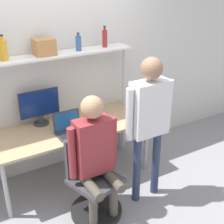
{
  "coord_description": "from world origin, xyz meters",
  "views": [
    {
      "loc": [
        -1.26,
        -2.72,
        2.46
      ],
      "look_at": [
        0.26,
        -0.14,
        1.07
      ],
      "focal_mm": 50.0,
      "sensor_mm": 36.0,
      "label": 1
    }
  ],
  "objects_px": {
    "laptop": "(69,127)",
    "office_chair": "(93,191)",
    "storage_box": "(44,47)",
    "monitor": "(40,106)",
    "person_standing": "(149,113)",
    "cell_phone": "(92,126)",
    "bottle_blue": "(78,43)",
    "bottle_red": "(105,38)",
    "person_seated": "(95,150)",
    "bottle_amber": "(3,50)"
  },
  "relations": [
    {
      "from": "laptop",
      "to": "office_chair",
      "type": "xyz_separation_m",
      "value": [
        0.01,
        -0.58,
        -0.52
      ]
    },
    {
      "from": "laptop",
      "to": "storage_box",
      "type": "bearing_deg",
      "value": 103.46
    },
    {
      "from": "monitor",
      "to": "person_standing",
      "type": "bearing_deg",
      "value": -50.34
    },
    {
      "from": "laptop",
      "to": "cell_phone",
      "type": "relative_size",
      "value": 2.18
    },
    {
      "from": "bottle_blue",
      "to": "bottle_red",
      "type": "bearing_deg",
      "value": 0.0
    },
    {
      "from": "monitor",
      "to": "storage_box",
      "type": "bearing_deg",
      "value": -10.3
    },
    {
      "from": "bottle_blue",
      "to": "cell_phone",
      "type": "bearing_deg",
      "value": -96.0
    },
    {
      "from": "person_seated",
      "to": "laptop",
      "type": "bearing_deg",
      "value": 91.62
    },
    {
      "from": "bottle_amber",
      "to": "person_seated",
      "type": "bearing_deg",
      "value": -60.75
    },
    {
      "from": "bottle_red",
      "to": "laptop",
      "type": "bearing_deg",
      "value": -152.41
    },
    {
      "from": "storage_box",
      "to": "monitor",
      "type": "bearing_deg",
      "value": 169.7
    },
    {
      "from": "bottle_blue",
      "to": "bottle_red",
      "type": "distance_m",
      "value": 0.35
    },
    {
      "from": "monitor",
      "to": "storage_box",
      "type": "height_order",
      "value": "storage_box"
    },
    {
      "from": "person_seated",
      "to": "storage_box",
      "type": "xyz_separation_m",
      "value": [
        -0.1,
        0.98,
        0.85
      ]
    },
    {
      "from": "laptop",
      "to": "storage_box",
      "type": "distance_m",
      "value": 0.94
    },
    {
      "from": "storage_box",
      "to": "office_chair",
      "type": "bearing_deg",
      "value": -84.43
    },
    {
      "from": "office_chair",
      "to": "storage_box",
      "type": "height_order",
      "value": "storage_box"
    },
    {
      "from": "person_standing",
      "to": "monitor",
      "type": "bearing_deg",
      "value": 129.66
    },
    {
      "from": "laptop",
      "to": "office_chair",
      "type": "height_order",
      "value": "laptop"
    },
    {
      "from": "cell_phone",
      "to": "bottle_red",
      "type": "relative_size",
      "value": 0.58
    },
    {
      "from": "bottle_blue",
      "to": "office_chair",
      "type": "bearing_deg",
      "value": -109.22
    },
    {
      "from": "cell_phone",
      "to": "office_chair",
      "type": "height_order",
      "value": "office_chair"
    },
    {
      "from": "person_seated",
      "to": "bottle_red",
      "type": "bearing_deg",
      "value": 55.78
    },
    {
      "from": "person_standing",
      "to": "storage_box",
      "type": "distance_m",
      "value": 1.38
    },
    {
      "from": "bottle_blue",
      "to": "storage_box",
      "type": "xyz_separation_m",
      "value": [
        -0.42,
        0.0,
        0.0
      ]
    },
    {
      "from": "person_standing",
      "to": "storage_box",
      "type": "xyz_separation_m",
      "value": [
        -0.74,
        1.01,
        0.58
      ]
    },
    {
      "from": "monitor",
      "to": "bottle_amber",
      "type": "height_order",
      "value": "bottle_amber"
    },
    {
      "from": "laptop",
      "to": "bottle_blue",
      "type": "bearing_deg",
      "value": 47.15
    },
    {
      "from": "laptop",
      "to": "bottle_red",
      "type": "distance_m",
      "value": 1.18
    },
    {
      "from": "person_seated",
      "to": "person_standing",
      "type": "xyz_separation_m",
      "value": [
        0.63,
        -0.03,
        0.27
      ]
    },
    {
      "from": "bottle_red",
      "to": "storage_box",
      "type": "height_order",
      "value": "bottle_red"
    },
    {
      "from": "person_standing",
      "to": "bottle_red",
      "type": "xyz_separation_m",
      "value": [
        0.03,
        1.01,
        0.6
      ]
    },
    {
      "from": "cell_phone",
      "to": "storage_box",
      "type": "xyz_separation_m",
      "value": [
        -0.38,
        0.37,
        0.93
      ]
    },
    {
      "from": "person_seated",
      "to": "bottle_red",
      "type": "xyz_separation_m",
      "value": [
        0.67,
        0.98,
        0.87
      ]
    },
    {
      "from": "monitor",
      "to": "person_seated",
      "type": "xyz_separation_m",
      "value": [
        0.22,
        -1.0,
        -0.15
      ]
    },
    {
      "from": "monitor",
      "to": "bottle_blue",
      "type": "distance_m",
      "value": 0.88
    },
    {
      "from": "bottle_amber",
      "to": "laptop",
      "type": "bearing_deg",
      "value": -33.94
    },
    {
      "from": "monitor",
      "to": "bottle_amber",
      "type": "xyz_separation_m",
      "value": [
        -0.33,
        -0.02,
        0.72
      ]
    },
    {
      "from": "person_seated",
      "to": "bottle_amber",
      "type": "xyz_separation_m",
      "value": [
        -0.55,
        0.98,
        0.87
      ]
    },
    {
      "from": "office_chair",
      "to": "person_standing",
      "type": "xyz_separation_m",
      "value": [
        0.65,
        -0.07,
        0.8
      ]
    },
    {
      "from": "laptop",
      "to": "office_chair",
      "type": "relative_size",
      "value": 0.36
    },
    {
      "from": "person_standing",
      "to": "storage_box",
      "type": "bearing_deg",
      "value": 126.17
    },
    {
      "from": "bottle_blue",
      "to": "storage_box",
      "type": "relative_size",
      "value": 0.94
    },
    {
      "from": "cell_phone",
      "to": "storage_box",
      "type": "bearing_deg",
      "value": 135.8
    },
    {
      "from": "laptop",
      "to": "bottle_red",
      "type": "height_order",
      "value": "bottle_red"
    },
    {
      "from": "monitor",
      "to": "storage_box",
      "type": "relative_size",
      "value": 2.17
    },
    {
      "from": "laptop",
      "to": "storage_box",
      "type": "height_order",
      "value": "storage_box"
    },
    {
      "from": "cell_phone",
      "to": "person_standing",
      "type": "bearing_deg",
      "value": -60.77
    },
    {
      "from": "person_seated",
      "to": "bottle_blue",
      "type": "xyz_separation_m",
      "value": [
        0.31,
        0.98,
        0.85
      ]
    },
    {
      "from": "monitor",
      "to": "bottle_red",
      "type": "xyz_separation_m",
      "value": [
        0.89,
        -0.02,
        0.71
      ]
    }
  ]
}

